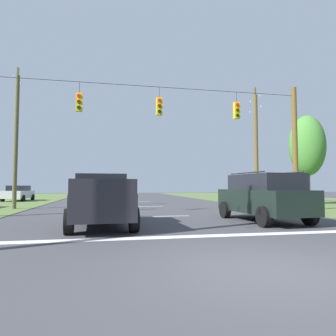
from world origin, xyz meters
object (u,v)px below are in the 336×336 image
object	(u,v)px
utility_pole_mid_right	(256,146)
utility_pole_near_left	(16,139)
distant_car_crossing_white	(254,193)
distant_car_oncoming	(19,193)
tree_roadside_right	(307,146)
suv_black	(263,196)
pickup_truck	(101,200)
overhead_signal_span	(156,139)

from	to	relation	value
utility_pole_mid_right	utility_pole_near_left	xyz separation A→B (m)	(-17.82, -1.76, -0.18)
distant_car_crossing_white	distant_car_oncoming	bearing A→B (deg)	165.62
tree_roadside_right	distant_car_oncoming	bearing A→B (deg)	155.78
utility_pole_mid_right	tree_roadside_right	bearing A→B (deg)	-26.85
suv_black	utility_pole_mid_right	bearing A→B (deg)	63.50
pickup_truck	tree_roadside_right	size ratio (longest dim) A/B	0.78
pickup_truck	tree_roadside_right	bearing A→B (deg)	30.74
distant_car_crossing_white	utility_pole_near_left	bearing A→B (deg)	-165.02
utility_pole_mid_right	distant_car_crossing_white	bearing A→B (deg)	66.91
utility_pole_near_left	tree_roadside_right	bearing A→B (deg)	0.04
pickup_truck	utility_pole_near_left	bearing A→B (deg)	121.27
overhead_signal_span	distant_car_oncoming	xyz separation A→B (m)	(-11.04, 15.89, -3.22)
overhead_signal_span	distant_car_oncoming	distance (m)	19.62
suv_black	utility_pole_near_left	size ratio (longest dim) A/B	0.53
overhead_signal_span	utility_pole_mid_right	bearing A→B (deg)	36.14
utility_pole_near_left	suv_black	bearing A→B (deg)	-36.93
tree_roadside_right	suv_black	bearing A→B (deg)	-133.96
overhead_signal_span	utility_pole_mid_right	size ratio (longest dim) A/B	1.76
suv_black	distant_car_crossing_white	world-z (taller)	suv_black
suv_black	tree_roadside_right	bearing A→B (deg)	46.04
suv_black	distant_car_oncoming	bearing A→B (deg)	126.76
utility_pole_mid_right	utility_pole_near_left	world-z (taller)	utility_pole_mid_right
pickup_truck	distant_car_crossing_white	distance (m)	19.86
suv_black	distant_car_oncoming	xyz separation A→B (m)	(-14.97, 20.03, -0.27)
utility_pole_near_left	tree_roadside_right	distance (m)	21.27
utility_pole_mid_right	tree_roadside_right	xyz separation A→B (m)	(3.45, -1.75, -0.09)
suv_black	distant_car_crossing_white	distance (m)	16.00
overhead_signal_span	pickup_truck	world-z (taller)	overhead_signal_span
overhead_signal_span	tree_roadside_right	size ratio (longest dim) A/B	2.41
pickup_truck	distant_car_crossing_white	bearing A→B (deg)	46.65
suv_black	utility_pole_near_left	xyz separation A→B (m)	(-12.33, 9.26, 3.49)
distant_car_oncoming	utility_pole_mid_right	xyz separation A→B (m)	(20.46, -9.01, 3.94)
suv_black	distant_car_oncoming	size ratio (longest dim) A/B	1.11
utility_pole_near_left	pickup_truck	bearing A→B (deg)	-58.73
overhead_signal_span	pickup_truck	size ratio (longest dim) A/B	3.10
distant_car_oncoming	utility_pole_mid_right	size ratio (longest dim) A/B	0.46
utility_pole_mid_right	pickup_truck	bearing A→B (deg)	-137.81
overhead_signal_span	suv_black	bearing A→B (deg)	-46.56
overhead_signal_span	distant_car_oncoming	world-z (taller)	overhead_signal_span
distant_car_crossing_white	distant_car_oncoming	world-z (taller)	same
suv_black	utility_pole_mid_right	distance (m)	12.85
distant_car_crossing_white	distant_car_oncoming	distance (m)	22.62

